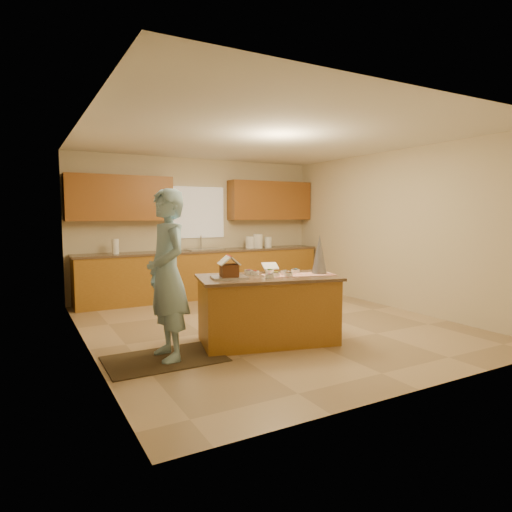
% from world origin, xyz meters
% --- Properties ---
extents(floor, '(5.50, 5.50, 0.00)m').
position_xyz_m(floor, '(0.00, 0.00, 0.00)').
color(floor, tan).
rests_on(floor, ground).
extents(ceiling, '(5.50, 5.50, 0.00)m').
position_xyz_m(ceiling, '(0.00, 0.00, 2.70)').
color(ceiling, silver).
rests_on(ceiling, floor).
extents(wall_back, '(5.50, 5.50, 0.00)m').
position_xyz_m(wall_back, '(0.00, 2.75, 1.35)').
color(wall_back, beige).
rests_on(wall_back, floor).
extents(wall_front, '(5.50, 5.50, 0.00)m').
position_xyz_m(wall_front, '(0.00, -2.75, 1.35)').
color(wall_front, beige).
rests_on(wall_front, floor).
extents(wall_left, '(5.50, 5.50, 0.00)m').
position_xyz_m(wall_left, '(-2.50, 0.00, 1.35)').
color(wall_left, beige).
rests_on(wall_left, floor).
extents(wall_right, '(5.50, 5.50, 0.00)m').
position_xyz_m(wall_right, '(2.50, 0.00, 1.35)').
color(wall_right, beige).
rests_on(wall_right, floor).
extents(stone_accent, '(0.00, 2.50, 2.50)m').
position_xyz_m(stone_accent, '(-2.48, -0.80, 1.25)').
color(stone_accent, gray).
rests_on(stone_accent, wall_left).
extents(window_curtain, '(1.05, 0.03, 1.00)m').
position_xyz_m(window_curtain, '(0.00, 2.72, 1.65)').
color(window_curtain, white).
rests_on(window_curtain, wall_back).
extents(back_counter_base, '(4.80, 0.60, 0.88)m').
position_xyz_m(back_counter_base, '(0.00, 2.45, 0.44)').
color(back_counter_base, '#96611F').
rests_on(back_counter_base, floor).
extents(back_counter_top, '(4.85, 0.63, 0.04)m').
position_xyz_m(back_counter_top, '(0.00, 2.45, 0.90)').
color(back_counter_top, brown).
rests_on(back_counter_top, back_counter_base).
extents(upper_cabinet_left, '(1.85, 0.35, 0.80)m').
position_xyz_m(upper_cabinet_left, '(-1.55, 2.57, 1.90)').
color(upper_cabinet_left, brown).
rests_on(upper_cabinet_left, wall_back).
extents(upper_cabinet_right, '(1.85, 0.35, 0.80)m').
position_xyz_m(upper_cabinet_right, '(1.55, 2.57, 1.90)').
color(upper_cabinet_right, brown).
rests_on(upper_cabinet_right, wall_back).
extents(sink, '(0.70, 0.45, 0.12)m').
position_xyz_m(sink, '(0.00, 2.45, 0.89)').
color(sink, silver).
rests_on(sink, back_counter_top).
extents(faucet, '(0.03, 0.03, 0.28)m').
position_xyz_m(faucet, '(0.00, 2.63, 1.06)').
color(faucet, silver).
rests_on(faucet, back_counter_top).
extents(island_base, '(1.80, 1.19, 0.81)m').
position_xyz_m(island_base, '(-0.46, -0.76, 0.40)').
color(island_base, '#96611F').
rests_on(island_base, floor).
extents(island_top, '(1.89, 1.28, 0.04)m').
position_xyz_m(island_top, '(-0.46, -0.76, 0.83)').
color(island_top, brown).
rests_on(island_top, island_base).
extents(table_runner, '(0.97, 0.54, 0.01)m').
position_xyz_m(table_runner, '(-0.06, -0.85, 0.85)').
color(table_runner, red).
rests_on(table_runner, island_top).
extents(baking_tray, '(0.48, 0.40, 0.02)m').
position_xyz_m(baking_tray, '(-0.96, -0.68, 0.86)').
color(baking_tray, silver).
rests_on(baking_tray, island_top).
extents(cookbook, '(0.23, 0.20, 0.09)m').
position_xyz_m(cookbook, '(-0.24, -0.45, 0.93)').
color(cookbook, white).
rests_on(cookbook, island_top).
extents(tinsel_tree, '(0.24, 0.24, 0.50)m').
position_xyz_m(tinsel_tree, '(0.25, -0.88, 1.10)').
color(tinsel_tree, silver).
rests_on(tinsel_tree, island_top).
extents(rug, '(1.28, 0.83, 0.01)m').
position_xyz_m(rug, '(-1.81, -0.78, 0.01)').
color(rug, black).
rests_on(rug, floor).
extents(boy, '(0.48, 0.71, 1.89)m').
position_xyz_m(boy, '(-1.76, -0.78, 0.96)').
color(boy, '#9AC9DB').
rests_on(boy, rug).
extents(canister_a, '(0.18, 0.18, 0.24)m').
position_xyz_m(canister_a, '(1.00, 2.45, 1.04)').
color(canister_a, white).
rests_on(canister_a, back_counter_top).
extents(canister_b, '(0.20, 0.20, 0.29)m').
position_xyz_m(canister_b, '(1.19, 2.45, 1.06)').
color(canister_b, white).
rests_on(canister_b, back_counter_top).
extents(canister_c, '(0.15, 0.15, 0.22)m').
position_xyz_m(canister_c, '(1.43, 2.45, 1.03)').
color(canister_c, white).
rests_on(canister_c, back_counter_top).
extents(paper_towel, '(0.12, 0.12, 0.26)m').
position_xyz_m(paper_towel, '(-1.68, 2.45, 1.05)').
color(paper_towel, white).
rests_on(paper_towel, back_counter_top).
extents(gingerbread_house, '(0.30, 0.31, 0.26)m').
position_xyz_m(gingerbread_house, '(-0.96, -0.68, 0.96)').
color(gingerbread_house, maroon).
rests_on(gingerbread_house, baking_tray).
extents(candy_bowls, '(0.70, 0.56, 0.05)m').
position_xyz_m(candy_bowls, '(-0.35, -0.71, 0.87)').
color(candy_bowls, '#3388C2').
rests_on(candy_bowls, island_top).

